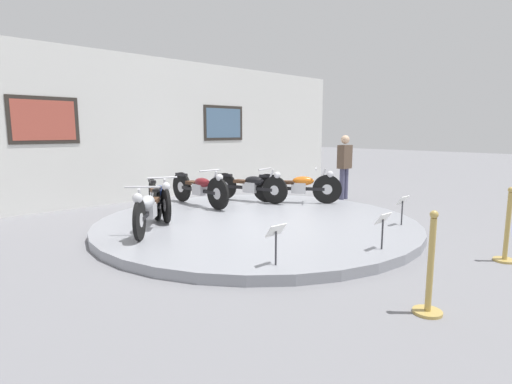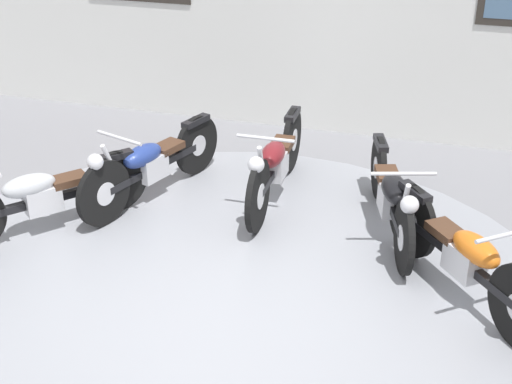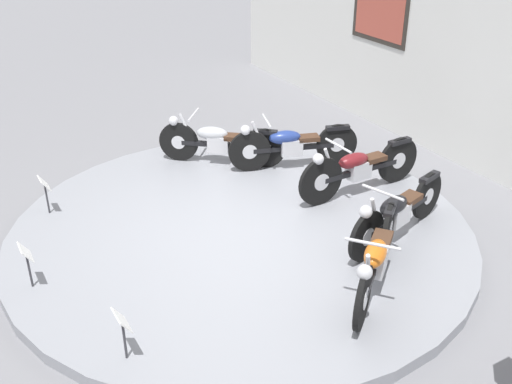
# 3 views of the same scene
# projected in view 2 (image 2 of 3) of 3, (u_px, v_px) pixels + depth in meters

# --- Properties ---
(ground_plane) EXTENTS (60.00, 60.00, 0.00)m
(ground_plane) POSITION_uv_depth(u_px,v_px,m) (214.00, 317.00, 5.63)
(ground_plane) COLOR slate
(display_platform) EXTENTS (5.80, 5.80, 0.14)m
(display_platform) POSITION_uv_depth(u_px,v_px,m) (214.00, 310.00, 5.59)
(display_platform) COLOR gray
(display_platform) RESTS_ON ground_plane
(motorcycle_silver) EXTENTS (1.30, 1.54, 0.78)m
(motorcycle_silver) POSITION_uv_depth(u_px,v_px,m) (41.00, 194.00, 6.38)
(motorcycle_silver) COLOR black
(motorcycle_silver) RESTS_ON display_platform
(motorcycle_blue) EXTENTS (0.73, 1.90, 0.79)m
(motorcycle_blue) POSITION_uv_depth(u_px,v_px,m) (150.00, 163.00, 6.95)
(motorcycle_blue) COLOR black
(motorcycle_blue) RESTS_ON display_platform
(motorcycle_maroon) EXTENTS (0.54, 2.03, 0.81)m
(motorcycle_maroon) POSITION_uv_depth(u_px,v_px,m) (275.00, 161.00, 6.94)
(motorcycle_maroon) COLOR black
(motorcycle_maroon) RESTS_ON display_platform
(motorcycle_black) EXTENTS (0.69, 1.90, 0.79)m
(motorcycle_black) POSITION_uv_depth(u_px,v_px,m) (392.00, 195.00, 6.36)
(motorcycle_black) COLOR black
(motorcycle_black) RESTS_ON display_platform
(motorcycle_orange) EXTENTS (1.31, 1.58, 0.80)m
(motorcycle_orange) POSITION_uv_depth(u_px,v_px,m) (466.00, 256.00, 5.44)
(motorcycle_orange) COLOR black
(motorcycle_orange) RESTS_ON display_platform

